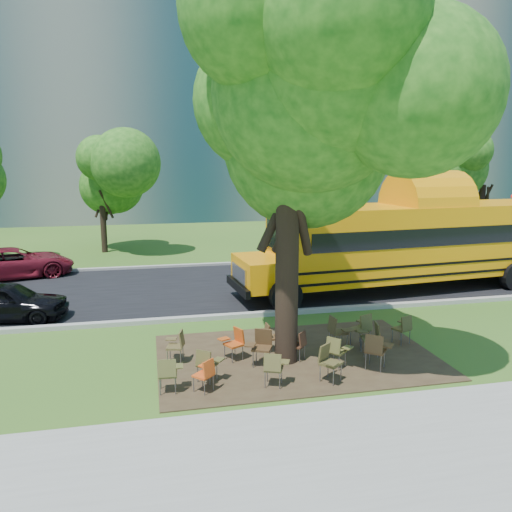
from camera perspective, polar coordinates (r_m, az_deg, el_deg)
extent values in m
plane|color=#2D581B|center=(13.30, -0.24, -10.97)|extent=(160.00, 160.00, 0.00)
cube|color=gray|center=(9.00, 6.89, -22.44)|extent=(60.00, 4.00, 0.04)
cube|color=#382819|center=(13.08, 4.60, -11.33)|extent=(7.00, 4.50, 0.03)
cube|color=black|center=(19.87, -4.41, -3.52)|extent=(80.00, 8.00, 0.04)
cube|color=gray|center=(16.06, -2.46, -6.83)|extent=(80.00, 0.25, 0.14)
cube|color=gray|center=(23.83, -5.76, -1.00)|extent=(80.00, 0.25, 0.14)
cube|color=slate|center=(48.77, -19.39, 17.41)|extent=(38.00, 16.00, 22.00)
cube|color=gray|center=(57.18, 16.47, 18.04)|extent=(30.00, 16.00, 25.00)
cylinder|color=black|center=(28.37, -17.07, 3.92)|extent=(0.32, 0.32, 3.50)
sphere|color=#175012|center=(28.20, -17.35, 8.90)|extent=(4.80, 4.80, 4.80)
cylinder|color=black|center=(28.28, 9.85, 4.93)|extent=(0.38, 0.38, 4.20)
sphere|color=#175012|center=(28.13, 10.05, 10.89)|extent=(5.60, 5.60, 5.60)
cylinder|color=black|center=(31.35, 24.27, 4.15)|extent=(0.34, 0.34, 3.60)
sphere|color=#175012|center=(31.20, 24.64, 8.80)|extent=(5.00, 5.00, 5.00)
cylinder|color=black|center=(12.02, 3.57, -0.66)|extent=(0.56, 0.56, 5.10)
sphere|color=#175012|center=(11.84, 3.78, 16.82)|extent=(7.20, 7.20, 7.20)
cube|color=orange|center=(20.39, 18.68, 1.83)|extent=(12.27, 3.89, 2.69)
cube|color=black|center=(20.55, 19.47, 2.69)|extent=(11.62, 3.87, 0.66)
cube|color=orange|center=(17.48, 0.40, -1.87)|extent=(1.65, 2.54, 1.04)
cube|color=black|center=(20.51, 18.56, -0.06)|extent=(12.29, 3.93, 0.09)
cube|color=black|center=(20.58, 18.49, -1.17)|extent=(12.29, 3.93, 0.09)
cylinder|color=black|center=(16.51, 3.44, -4.61)|extent=(1.12, 0.43, 1.10)
cylinder|color=black|center=(19.01, 0.47, -2.51)|extent=(1.12, 0.43, 1.10)
cylinder|color=black|center=(23.64, 22.74, -0.71)|extent=(1.12, 0.43, 1.10)
cylinder|color=black|center=(24.66, 25.47, -0.48)|extent=(1.12, 0.43, 1.10)
cube|color=brown|center=(11.18, -10.07, -13.16)|extent=(0.42, 0.41, 0.05)
cube|color=brown|center=(10.94, -10.13, -12.52)|extent=(0.39, 0.12, 0.38)
cube|color=brown|center=(11.25, -8.88, -12.33)|extent=(0.23, 0.28, 0.03)
cylinder|color=slate|center=(11.43, -10.84, -13.82)|extent=(0.02, 0.02, 0.43)
cylinder|color=slate|center=(11.12, -9.20, -14.49)|extent=(0.02, 0.02, 0.43)
cube|color=#4E4821|center=(11.57, -5.60, -12.25)|extent=(0.53, 0.53, 0.05)
cube|color=#4E4821|center=(11.36, -6.05, -11.60)|extent=(0.35, 0.29, 0.37)
cube|color=#4E4821|center=(11.52, -4.30, -11.72)|extent=(0.32, 0.33, 0.03)
cylinder|color=slate|center=(11.85, -5.86, -12.78)|extent=(0.02, 0.02, 0.42)
cylinder|color=slate|center=(11.45, -5.29, -13.63)|extent=(0.02, 0.02, 0.42)
cube|color=#D64B16|center=(11.11, -6.05, -13.39)|extent=(0.51, 0.51, 0.04)
cube|color=#D64B16|center=(10.94, -5.41, -12.67)|extent=(0.31, 0.31, 0.35)
cube|color=#D64B16|center=(11.29, -5.86, -12.39)|extent=(0.31, 0.31, 0.03)
cylinder|color=slate|center=(11.18, -7.14, -14.38)|extent=(0.02, 0.02, 0.40)
cylinder|color=slate|center=(11.21, -4.91, -14.25)|extent=(0.02, 0.02, 0.40)
cube|color=#452E18|center=(12.29, 0.67, -10.50)|extent=(0.57, 0.56, 0.05)
cube|color=#452E18|center=(12.38, 0.85, -9.20)|extent=(0.42, 0.26, 0.42)
cube|color=#452E18|center=(12.16, -0.64, -10.11)|extent=(0.33, 0.36, 0.03)
cylinder|color=slate|center=(12.18, 1.34, -11.90)|extent=(0.03, 0.03, 0.47)
cylinder|color=slate|center=(12.57, 0.03, -11.15)|extent=(0.03, 0.03, 0.47)
cube|color=brown|center=(11.30, 2.01, -12.72)|extent=(0.51, 0.50, 0.05)
cube|color=brown|center=(11.06, 1.89, -12.08)|extent=(0.39, 0.23, 0.38)
cube|color=brown|center=(11.35, 3.28, -12.00)|extent=(0.29, 0.33, 0.03)
cylinder|color=slate|center=(11.56, 1.31, -13.32)|extent=(0.02, 0.02, 0.43)
cylinder|color=slate|center=(11.22, 2.73, -14.10)|extent=(0.02, 0.02, 0.43)
cube|color=#4A4120|center=(11.61, 8.55, -12.05)|extent=(0.58, 0.58, 0.05)
cube|color=#4A4120|center=(11.61, 7.80, -10.85)|extent=(0.37, 0.33, 0.40)
cube|color=#4A4120|center=(11.31, 8.56, -12.04)|extent=(0.35, 0.36, 0.03)
cylinder|color=slate|center=(11.76, 9.69, -12.98)|extent=(0.02, 0.02, 0.45)
cylinder|color=slate|center=(11.65, 7.34, -13.16)|extent=(0.02, 0.02, 0.45)
cube|color=#433D1D|center=(13.26, 12.89, -9.21)|extent=(0.48, 0.50, 0.05)
cube|color=#433D1D|center=(13.23, 13.71, -8.27)|extent=(0.18, 0.42, 0.41)
cube|color=#433D1D|center=(13.42, 12.08, -8.39)|extent=(0.32, 0.28, 0.03)
cylinder|color=slate|center=(13.15, 12.28, -10.43)|extent=(0.02, 0.02, 0.46)
cylinder|color=slate|center=(13.54, 13.40, -9.84)|extent=(0.02, 0.02, 0.46)
cube|color=#4B321A|center=(12.45, 13.50, -10.48)|extent=(0.61, 0.61, 0.05)
cube|color=#4B321A|center=(12.20, 13.33, -9.77)|extent=(0.39, 0.35, 0.43)
cube|color=#4B321A|center=(12.49, 14.85, -9.85)|extent=(0.37, 0.38, 0.03)
cylinder|color=slate|center=(12.74, 12.85, -11.11)|extent=(0.03, 0.03, 0.48)
cylinder|color=slate|center=(12.34, 14.08, -11.91)|extent=(0.03, 0.03, 0.48)
cube|color=brown|center=(12.65, -9.24, -10.19)|extent=(0.47, 0.49, 0.05)
cube|color=brown|center=(12.55, -8.48, -9.32)|extent=(0.18, 0.40, 0.39)
cube|color=brown|center=(12.85, -9.65, -9.32)|extent=(0.31, 0.27, 0.03)
cylinder|color=slate|center=(12.62, -10.10, -11.34)|extent=(0.02, 0.02, 0.43)
cylinder|color=slate|center=(12.85, -8.34, -10.86)|extent=(0.02, 0.02, 0.43)
cube|color=#B14412|center=(12.65, -2.58, -10.07)|extent=(0.52, 0.53, 0.05)
cube|color=#B14412|center=(12.68, -1.96, -9.02)|extent=(0.25, 0.38, 0.38)
cube|color=#B14412|center=(12.71, -3.70, -9.43)|extent=(0.33, 0.31, 0.03)
cylinder|color=slate|center=(12.52, -2.73, -11.36)|extent=(0.02, 0.02, 0.43)
cylinder|color=slate|center=(12.94, -2.42, -10.60)|extent=(0.02, 0.02, 0.43)
cube|color=#4E341C|center=(13.21, 1.91, -9.29)|extent=(0.37, 0.39, 0.04)
cube|color=#4E341C|center=(13.10, 1.24, -8.55)|extent=(0.10, 0.36, 0.36)
cube|color=#4E341C|center=(13.01, 2.72, -9.10)|extent=(0.26, 0.21, 0.03)
cylinder|color=slate|center=(13.45, 2.35, -9.81)|extent=(0.02, 0.02, 0.40)
cylinder|color=slate|center=(13.10, 1.46, -10.39)|extent=(0.02, 0.02, 0.40)
cube|color=#402416|center=(12.72, 4.68, -10.12)|extent=(0.52, 0.52, 0.04)
cube|color=#402416|center=(12.59, 5.36, -9.41)|extent=(0.30, 0.32, 0.36)
cube|color=#402416|center=(12.91, 4.58, -9.28)|extent=(0.32, 0.31, 0.03)
cylinder|color=slate|center=(12.73, 3.74, -11.07)|extent=(0.02, 0.02, 0.40)
cylinder|color=slate|center=(12.86, 5.58, -10.85)|extent=(0.02, 0.02, 0.40)
cube|color=#43381D|center=(13.60, 9.39, -8.55)|extent=(0.45, 0.46, 0.05)
cube|color=#43381D|center=(13.45, 8.71, -7.74)|extent=(0.13, 0.42, 0.41)
cube|color=#43381D|center=(13.41, 10.44, -8.31)|extent=(0.31, 0.25, 0.03)
cylinder|color=slate|center=(13.90, 9.70, -9.14)|extent=(0.02, 0.02, 0.46)
cylinder|color=slate|center=(13.46, 9.02, -9.80)|extent=(0.02, 0.02, 0.46)
cube|color=#4E4922|center=(13.86, 11.86, -8.18)|extent=(0.58, 0.57, 0.05)
cube|color=#4E4922|center=(13.66, 12.50, -7.45)|extent=(0.43, 0.27, 0.43)
cube|color=#4E4922|center=(14.10, 12.14, -7.32)|extent=(0.34, 0.37, 0.03)
cylinder|color=slate|center=(13.93, 10.75, -9.09)|extent=(0.03, 0.03, 0.48)
cylinder|color=slate|center=(13.96, 12.89, -9.14)|extent=(0.03, 0.03, 0.48)
cube|color=#45401E|center=(14.30, 16.28, -8.00)|extent=(0.51, 0.50, 0.05)
cube|color=#45401E|center=(14.13, 16.85, -7.37)|extent=(0.39, 0.22, 0.38)
cube|color=#45401E|center=(14.52, 16.51, -7.26)|extent=(0.29, 0.32, 0.03)
cylinder|color=slate|center=(14.36, 15.31, -8.78)|extent=(0.02, 0.02, 0.43)
cylinder|color=slate|center=(14.39, 17.16, -8.84)|extent=(0.02, 0.02, 0.43)
cube|color=brown|center=(12.39, 9.19, -10.73)|extent=(0.54, 0.54, 0.05)
cube|color=brown|center=(12.18, 8.84, -10.07)|extent=(0.31, 0.34, 0.37)
cube|color=brown|center=(12.36, 10.42, -10.26)|extent=(0.33, 0.33, 0.03)
cylinder|color=slate|center=(12.66, 8.86, -11.25)|extent=(0.02, 0.02, 0.42)
cylinder|color=slate|center=(12.27, 9.46, -12.01)|extent=(0.02, 0.02, 0.42)
imported|color=black|center=(17.44, -26.70, -4.66)|extent=(3.87, 2.01, 1.26)
imported|color=maroon|center=(23.57, -25.85, -0.72)|extent=(5.17, 3.51, 1.31)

